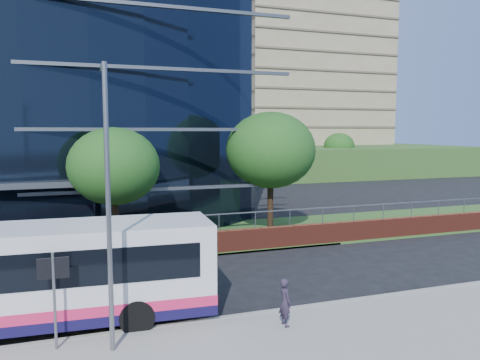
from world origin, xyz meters
name	(u,v)px	position (x,y,z in m)	size (l,w,h in m)	color
grass_verge	(374,224)	(24.00, 11.00, 0.06)	(36.00, 8.00, 0.12)	#2D511E
retaining_wall	(353,231)	(20.00, 7.30, 0.61)	(34.00, 0.40, 2.11)	maroon
apartment_block	(248,101)	(32.00, 57.21, 11.11)	(60.00, 42.00, 30.00)	#2D511E
street_sign	(54,281)	(4.50, -1.59, 2.15)	(0.85, 0.09, 2.80)	slate
tree_far_c	(114,166)	(7.00, 9.00, 4.54)	(4.62, 4.62, 6.51)	black
tree_far_d	(271,150)	(16.00, 10.00, 5.19)	(5.28, 5.28, 7.44)	black
tree_dist_e	(236,145)	(24.00, 40.00, 4.54)	(4.62, 4.62, 6.51)	black
tree_dist_f	(339,146)	(40.00, 42.00, 4.21)	(4.29, 4.29, 6.05)	black
streetlight_east	(108,200)	(6.00, -2.17, 4.44)	(0.15, 0.77, 8.00)	slate
city_bus	(22,277)	(3.47, 0.43, 1.76)	(12.39, 3.51, 3.32)	silver
pedestrian	(285,302)	(11.31, -2.26, 0.92)	(0.56, 0.37, 1.54)	#292131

